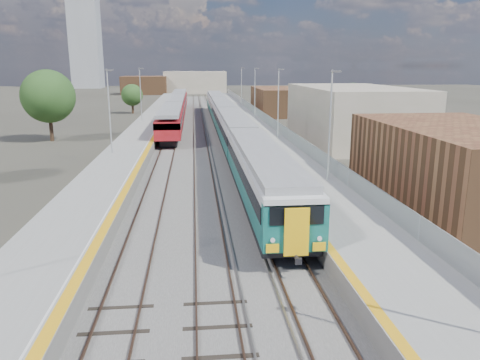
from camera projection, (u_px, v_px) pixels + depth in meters
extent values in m
plane|color=#47443A|center=(215.00, 137.00, 59.52)|extent=(320.00, 320.00, 0.00)
cube|color=#565451|center=(197.00, 134.00, 61.72)|extent=(10.50, 155.00, 0.06)
cube|color=#4C3323|center=(219.00, 131.00, 64.40)|extent=(0.07, 160.00, 0.14)
cube|color=#4C3323|center=(230.00, 130.00, 64.54)|extent=(0.07, 160.00, 0.14)
cube|color=#4C3323|center=(194.00, 131.00, 64.07)|extent=(0.07, 160.00, 0.14)
cube|color=#4C3323|center=(204.00, 131.00, 64.21)|extent=(0.07, 160.00, 0.14)
cube|color=#4C3323|center=(168.00, 131.00, 63.74)|extent=(0.07, 160.00, 0.14)
cube|color=#4C3323|center=(179.00, 131.00, 63.88)|extent=(0.07, 160.00, 0.14)
cube|color=gray|center=(217.00, 131.00, 64.38)|extent=(0.08, 160.00, 0.10)
cube|color=gray|center=(207.00, 131.00, 64.24)|extent=(0.08, 160.00, 0.10)
cube|color=slate|center=(254.00, 130.00, 62.32)|extent=(4.70, 155.00, 1.00)
cube|color=gray|center=(254.00, 126.00, 62.20)|extent=(4.70, 155.00, 0.03)
cube|color=orange|center=(238.00, 126.00, 62.00)|extent=(0.40, 155.00, 0.01)
cube|color=gray|center=(270.00, 121.00, 62.27)|extent=(0.06, 155.00, 1.20)
cylinder|color=#9EA0A3|center=(330.00, 126.00, 31.95)|extent=(0.12, 0.12, 7.50)
cube|color=#4C4C4F|center=(336.00, 71.00, 31.11)|extent=(0.70, 0.18, 0.14)
cylinder|color=#9EA0A3|center=(278.00, 103.00, 51.28)|extent=(0.12, 0.12, 7.50)
cube|color=#4C4C4F|center=(281.00, 69.00, 50.44)|extent=(0.70, 0.18, 0.14)
cylinder|color=#9EA0A3|center=(255.00, 93.00, 70.62)|extent=(0.12, 0.12, 7.50)
cube|color=#4C4C4F|center=(257.00, 68.00, 69.77)|extent=(0.70, 0.18, 0.14)
cylinder|color=#9EA0A3|center=(241.00, 87.00, 89.95)|extent=(0.12, 0.12, 7.50)
cube|color=#4C4C4F|center=(243.00, 68.00, 89.11)|extent=(0.70, 0.18, 0.14)
cube|color=slate|center=(145.00, 131.00, 60.96)|extent=(4.30, 155.00, 1.00)
cube|color=gray|center=(145.00, 127.00, 60.84)|extent=(4.30, 155.00, 0.03)
cube|color=orange|center=(160.00, 127.00, 61.02)|extent=(0.45, 155.00, 0.01)
cube|color=silver|center=(157.00, 127.00, 60.98)|extent=(0.08, 155.00, 0.01)
cylinder|color=#9EA0A3|center=(109.00, 112.00, 41.95)|extent=(0.12, 0.12, 7.50)
cube|color=#4C4C4F|center=(110.00, 70.00, 41.11)|extent=(0.70, 0.18, 0.14)
cylinder|color=#9EA0A3|center=(141.00, 95.00, 67.09)|extent=(0.12, 0.12, 7.50)
cube|color=#4C4C4F|center=(141.00, 68.00, 66.25)|extent=(0.70, 0.18, 0.14)
cube|color=brown|center=(462.00, 167.00, 29.30)|extent=(9.00, 16.00, 5.20)
cube|color=#9D957D|center=(352.00, 114.00, 55.45)|extent=(11.00, 22.00, 6.40)
cube|color=brown|center=(278.00, 101.00, 87.26)|extent=(8.00, 18.00, 4.80)
cube|color=#9D957D|center=(195.00, 82.00, 155.17)|extent=(20.00, 14.00, 7.00)
cube|color=brown|center=(145.00, 85.00, 148.99)|extent=(14.00, 12.00, 5.60)
cube|color=gray|center=(85.00, 37.00, 185.84)|extent=(11.00, 11.00, 40.00)
cube|color=black|center=(261.00, 193.00, 29.73)|extent=(2.72, 19.48, 0.46)
cube|color=#0F5145|center=(261.00, 181.00, 29.54)|extent=(2.82, 19.48, 1.14)
cube|color=black|center=(261.00, 167.00, 29.33)|extent=(2.88, 19.48, 0.78)
cube|color=silver|center=(262.00, 158.00, 29.18)|extent=(2.82, 19.48, 0.48)
cube|color=gray|center=(262.00, 151.00, 29.08)|extent=(2.50, 19.48, 0.40)
cube|color=black|center=(234.00, 143.00, 49.05)|extent=(2.72, 19.48, 0.46)
cube|color=#0F5145|center=(234.00, 136.00, 48.86)|extent=(2.82, 19.48, 1.14)
cube|color=black|center=(234.00, 127.00, 48.65)|extent=(2.88, 19.48, 0.78)
cube|color=silver|center=(234.00, 121.00, 48.50)|extent=(2.82, 19.48, 0.48)
cube|color=gray|center=(234.00, 117.00, 48.40)|extent=(2.50, 19.48, 0.40)
cube|color=black|center=(223.00, 121.00, 68.37)|extent=(2.72, 19.48, 0.46)
cube|color=#0F5145|center=(222.00, 116.00, 68.18)|extent=(2.82, 19.48, 1.14)
cube|color=black|center=(222.00, 110.00, 67.97)|extent=(2.88, 19.48, 0.78)
cube|color=silver|center=(222.00, 105.00, 67.82)|extent=(2.82, 19.48, 0.48)
cube|color=gray|center=(222.00, 102.00, 67.72)|extent=(2.50, 19.48, 0.40)
cube|color=black|center=(216.00, 109.00, 87.69)|extent=(2.72, 19.48, 0.46)
cube|color=#0F5145|center=(216.00, 105.00, 87.50)|extent=(2.82, 19.48, 1.14)
cube|color=black|center=(216.00, 100.00, 87.29)|extent=(2.88, 19.48, 0.78)
cube|color=silver|center=(216.00, 97.00, 87.14)|extent=(2.82, 19.48, 0.48)
cube|color=gray|center=(216.00, 94.00, 87.04)|extent=(2.50, 19.48, 0.40)
cube|color=#0F5145|center=(295.00, 227.00, 19.77)|extent=(2.80, 0.60, 2.10)
cube|color=black|center=(297.00, 216.00, 19.33)|extent=(2.30, 0.06, 0.80)
cube|color=yellow|center=(297.00, 232.00, 19.44)|extent=(1.05, 0.10, 2.10)
cube|color=black|center=(172.00, 134.00, 58.57)|extent=(1.91, 16.21, 0.66)
cube|color=maroon|center=(171.00, 121.00, 58.20)|extent=(2.81, 19.06, 2.01)
cube|color=black|center=(171.00, 117.00, 58.08)|extent=(2.87, 19.06, 0.70)
cube|color=gray|center=(171.00, 109.00, 57.84)|extent=(2.51, 19.06, 0.40)
cube|color=black|center=(177.00, 117.00, 77.49)|extent=(1.91, 16.21, 0.66)
cube|color=maroon|center=(176.00, 108.00, 77.11)|extent=(2.81, 19.06, 2.01)
cube|color=black|center=(176.00, 105.00, 76.99)|extent=(2.87, 19.06, 0.70)
cube|color=gray|center=(176.00, 99.00, 76.75)|extent=(2.51, 19.06, 0.40)
cube|color=black|center=(180.00, 107.00, 96.40)|extent=(1.91, 16.21, 0.66)
cube|color=maroon|center=(180.00, 99.00, 96.03)|extent=(2.81, 19.06, 2.01)
cube|color=black|center=(180.00, 97.00, 95.91)|extent=(2.87, 19.06, 0.70)
cube|color=gray|center=(179.00, 92.00, 95.67)|extent=(2.51, 19.06, 0.40)
cylinder|color=#382619|center=(51.00, 129.00, 55.70)|extent=(0.44, 0.44, 2.94)
sphere|color=#27491C|center=(48.00, 96.00, 54.79)|extent=(6.20, 6.20, 6.20)
cylinder|color=#382619|center=(133.00, 108.00, 88.31)|extent=(0.44, 0.44, 1.91)
sphere|color=#27491C|center=(132.00, 95.00, 87.72)|extent=(4.04, 4.04, 4.04)
cylinder|color=#382619|center=(352.00, 118.00, 70.64)|extent=(0.44, 0.44, 2.21)
sphere|color=#27491C|center=(353.00, 99.00, 69.96)|extent=(4.68, 4.68, 4.68)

